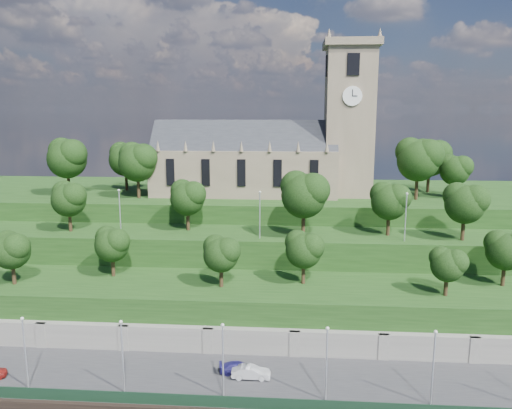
{
  "coord_description": "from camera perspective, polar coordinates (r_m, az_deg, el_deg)",
  "views": [
    {
      "loc": [
        4.55,
        -41.94,
        29.82
      ],
      "look_at": [
        -0.83,
        30.0,
        16.07
      ],
      "focal_mm": 35.0,
      "sensor_mm": 36.0,
      "label": 1
    }
  ],
  "objects": [
    {
      "name": "trees_lower",
      "position": [
        62.66,
        0.25,
        -5.18
      ],
      "size": [
        66.84,
        8.68,
        7.06
      ],
      "color": "black",
      "rests_on": "embankment_lower"
    },
    {
      "name": "embankment_lower",
      "position": [
        65.42,
        -0.06,
        -12.45
      ],
      "size": [
        160.0,
        12.0,
        8.0
      ],
      "primitive_type": "cube",
      "color": "#183812",
      "rests_on": "ground"
    },
    {
      "name": "embankment_upper",
      "position": [
        74.97,
        0.58,
        -7.73
      ],
      "size": [
        160.0,
        10.0,
        12.0
      ],
      "primitive_type": "cube",
      "color": "#183812",
      "rests_on": "ground"
    },
    {
      "name": "fence",
      "position": [
        50.7,
        -1.66,
        -21.68
      ],
      "size": [
        160.0,
        0.1,
        1.2
      ],
      "primitive_type": "cube",
      "color": "#163320",
      "rests_on": "promenade"
    },
    {
      "name": "church",
      "position": [
        88.3,
        1.83,
        6.05
      ],
      "size": [
        38.6,
        12.35,
        27.6
      ],
      "color": "#6F614E",
      "rests_on": "hilltop"
    },
    {
      "name": "hilltop",
      "position": [
        94.71,
        1.41,
        -2.84
      ],
      "size": [
        160.0,
        32.0,
        15.0
      ],
      "primitive_type": "cube",
      "color": "#183812",
      "rests_on": "ground"
    },
    {
      "name": "trees_upper",
      "position": [
        70.99,
        3.91,
        0.88
      ],
      "size": [
        62.21,
        8.72,
        9.45
      ],
      "color": "black",
      "rests_on": "embankment_upper"
    },
    {
      "name": "car_right",
      "position": [
        56.37,
        -2.08,
        -18.11
      ],
      "size": [
        4.21,
        2.27,
        1.16
      ],
      "primitive_type": "imported",
      "rotation": [
        0.0,
        0.0,
        1.74
      ],
      "color": "navy",
      "rests_on": "promenade"
    },
    {
      "name": "retaining_wall",
      "position": [
        60.61,
        -0.51,
        -16.0
      ],
      "size": [
        160.0,
        2.1,
        5.0
      ],
      "color": "slate",
      "rests_on": "ground"
    },
    {
      "name": "promenade",
      "position": [
        56.12,
        -1.05,
        -20.11
      ],
      "size": [
        160.0,
        12.0,
        2.0
      ],
      "primitive_type": "cube",
      "color": "#2D2D30",
      "rests_on": "ground"
    },
    {
      "name": "lamp_posts_upper",
      "position": [
        69.48,
        0.44,
        -0.7
      ],
      "size": [
        40.36,
        0.36,
        6.78
      ],
      "color": "#B2B2B7",
      "rests_on": "embankment_upper"
    },
    {
      "name": "car_middle",
      "position": [
        55.28,
        -0.58,
        -18.62
      ],
      "size": [
        4.08,
        1.45,
        1.34
      ],
      "primitive_type": "imported",
      "rotation": [
        0.0,
        0.0,
        1.58
      ],
      "color": "#A5A6A9",
      "rests_on": "promenade"
    },
    {
      "name": "lamp_posts_promenade",
      "position": [
        50.64,
        -3.8,
        -16.73
      ],
      "size": [
        60.36,
        0.36,
        7.67
      ],
      "color": "#B2B2B7",
      "rests_on": "promenade"
    },
    {
      "name": "trees_hilltop",
      "position": [
        86.66,
        0.6,
        5.3
      ],
      "size": [
        72.95,
        16.42,
        10.34
      ],
      "color": "black",
      "rests_on": "hilltop"
    }
  ]
}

